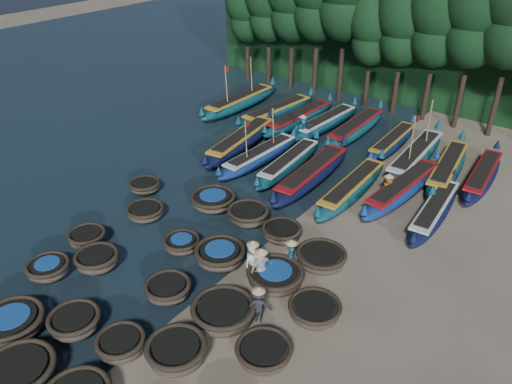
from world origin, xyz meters
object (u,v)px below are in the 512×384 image
Objects in this scene: coracle_19 at (315,310)px; long_boat_6 at (352,188)px; coracle_23 at (282,232)px; fisherman_0 at (253,260)px; long_boat_16 at (447,168)px; fisherman_6 at (387,187)px; long_boat_3 at (260,156)px; coracle_21 at (213,200)px; long_boat_13 at (356,128)px; coracle_6 at (75,322)px; coracle_20 at (144,186)px; long_boat_7 at (403,188)px; coracle_5 at (48,268)px; coracle_10 at (87,237)px; long_boat_9 at (240,102)px; coracle_15 at (145,211)px; coracle_11 at (97,259)px; coracle_18 at (275,276)px; long_boat_4 at (289,163)px; coracle_1 at (12,323)px; long_boat_11 at (299,118)px; long_boat_12 at (326,122)px; coracle_2 at (20,372)px; coracle_17 at (220,255)px; long_boat_2 at (241,141)px; fisherman_4 at (261,266)px; long_boat_5 at (312,174)px; coracle_13 at (223,312)px; fisherman_2 at (259,267)px; coracle_14 at (264,352)px; fisherman_3 at (259,304)px; coracle_22 at (248,215)px; coracle_24 at (321,258)px; coracle_7 at (121,344)px; coracle_16 at (182,243)px; long_boat_8 at (434,210)px; coracle_8 at (176,351)px; long_boat_14 at (393,142)px; fisherman_1 at (291,254)px; coracle_12 at (168,289)px.

coracle_19 is 9.48m from long_boat_6.
coracle_23 is 1.00× the size of fisherman_0.
fisherman_6 is (-1.66, -4.55, 0.27)m from long_boat_16.
coracle_21 is at bearing -76.91° from long_boat_3.
long_boat_3 is 0.93× the size of long_boat_13.
coracle_20 is (-5.64, 8.47, -0.06)m from coracle_6.
coracle_5 is at bearing -116.62° from long_boat_7.
coracle_10 is 0.23× the size of long_boat_9.
long_boat_9 is (-5.58, 14.53, 0.22)m from coracle_15.
long_boat_3 reaches higher than coracle_11.
coracle_18 is 0.36× the size of long_boat_4.
coracle_1 is 9.37m from fisherman_0.
long_boat_12 is at bearing 18.32° from long_boat_11.
coracle_2 is at bearing -65.63° from coracle_15.
long_boat_2 is at bearing 124.05° from coracle_17.
fisherman_4 reaches higher than coracle_6.
fisherman_4 is at bearing 0.49° from coracle_17.
coracle_18 is at bearing -60.10° from coracle_23.
long_boat_2 is 1.00× the size of long_boat_5.
fisherman_2 reaches higher than coracle_13.
coracle_1 reaches higher than coracle_21.
coracle_14 is 1.38× the size of fisherman_3.
coracle_22 is (0.71, 9.51, 0.04)m from coracle_6.
long_boat_13 is (4.13, 18.58, 0.15)m from coracle_10.
coracle_13 is 15.12m from long_boat_2.
coracle_10 is 19.88m from long_boat_16.
coracle_24 is 0.35× the size of long_boat_3.
long_boat_6 is at bearing -2.72° from long_boat_5.
coracle_1 is at bearing -118.94° from long_boat_16.
coracle_2 is at bearing -100.67° from long_boat_7.
long_boat_11 is at bearing 106.27° from coracle_7.
coracle_16 is at bearing -115.48° from long_boat_6.
coracle_7 is 9.30m from coracle_22.
coracle_11 is 16.23m from long_boat_8.
long_boat_5 reaches higher than coracle_22.
fisherman_3 reaches higher than coracle_21.
coracle_19 is 9.56m from long_boat_8.
long_boat_3 is at bearing 120.66° from coracle_13.
coracle_8 is 0.88× the size of coracle_22.
fisherman_2 is at bearing -3.50° from coracle_15.
long_boat_2 reaches higher than long_boat_6.
coracle_8 is at bearing -165.43° from fisherman_0.
coracle_6 is 0.27× the size of long_boat_11.
coracle_10 reaches higher than coracle_14.
coracle_16 is at bearing -13.57° from coracle_15.
long_boat_14 is 4.18× the size of fisherman_1.
coracle_13 is 5.90m from coracle_23.
long_boat_16 is at bearing 51.19° from coracle_21.
coracle_21 is (-5.69, 5.88, -0.04)m from coracle_13.
coracle_12 is at bearing -125.46° from coracle_24.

